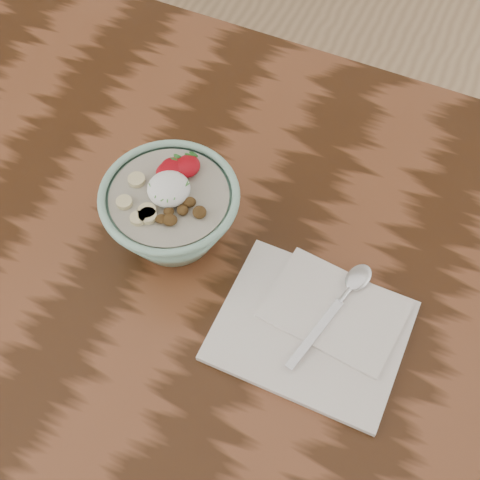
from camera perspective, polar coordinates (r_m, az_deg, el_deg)
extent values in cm
cube|color=#371D0D|center=(104.12, -8.31, 1.43)|extent=(160.00, 90.00, 4.00)
cylinder|color=#8DBEA7|center=(99.27, -5.57, 0.45)|extent=(8.52, 8.52, 1.22)
torus|color=#8DBEA7|center=(91.08, -6.09, 3.81)|extent=(19.38, 19.38, 1.12)
cylinder|color=#B8B098|center=(91.57, -6.05, 3.59)|extent=(16.43, 16.43, 1.01)
ellipsoid|color=white|center=(90.43, -6.10, 4.35)|extent=(5.86, 5.86, 3.22)
ellipsoid|color=#9D0711|center=(92.76, -5.83, 6.10)|extent=(3.39, 3.73, 1.87)
cone|color=#286623|center=(93.33, -5.42, 6.89)|extent=(1.40, 1.03, 1.52)
ellipsoid|color=#9D0711|center=(92.99, -4.82, 6.28)|extent=(2.93, 3.22, 1.61)
cone|color=#286623|center=(93.46, -4.47, 6.97)|extent=(1.40, 1.03, 1.52)
ellipsoid|color=#9D0711|center=(92.75, -4.52, 6.29)|extent=(3.54, 3.90, 1.95)
cone|color=#286623|center=(93.37, -4.10, 7.11)|extent=(1.40, 1.03, 1.52)
ellipsoid|color=#9D0711|center=(92.41, -6.13, 5.78)|extent=(3.39, 3.73, 1.86)
cone|color=#286623|center=(92.96, -5.71, 6.57)|extent=(1.40, 1.03, 1.52)
cylinder|color=beige|center=(89.54, -7.94, 2.43)|extent=(2.50, 2.50, 0.70)
cylinder|color=beige|center=(92.85, -8.82, 5.10)|extent=(2.39, 2.39, 0.70)
cylinder|color=beige|center=(89.12, -7.88, 2.05)|extent=(2.45, 2.45, 0.70)
cylinder|color=beige|center=(90.87, -9.86, 3.19)|extent=(2.18, 2.18, 0.70)
cylinder|color=beige|center=(89.09, -8.71, 1.84)|extent=(2.12, 2.12, 0.70)
ellipsoid|color=#513817|center=(88.47, -3.47, 2.38)|extent=(2.71, 2.75, 1.15)
ellipsoid|color=#513817|center=(89.51, -4.33, 3.24)|extent=(2.35, 2.24, 1.34)
ellipsoid|color=#513817|center=(90.22, -4.85, 3.59)|extent=(1.52, 1.58, 0.75)
ellipsoid|color=#513817|center=(88.04, -5.98, 1.69)|extent=(2.66, 2.63, 1.02)
ellipsoid|color=#513817|center=(88.48, -6.16, 1.90)|extent=(1.11, 1.53, 1.13)
ellipsoid|color=#513817|center=(89.06, -6.10, 2.44)|extent=(1.59, 1.52, 0.87)
ellipsoid|color=#513817|center=(88.96, -4.92, 2.57)|extent=(2.06, 2.14, 1.11)
ellipsoid|color=#513817|center=(88.46, -6.75, 1.80)|extent=(2.12, 2.09, 0.90)
cylinder|color=#498F3C|center=(88.55, -6.04, 3.67)|extent=(0.90, 1.00, 0.22)
cylinder|color=#498F3C|center=(90.19, -5.88, 5.11)|extent=(1.80, 0.24, 0.24)
cylinder|color=#498F3C|center=(89.04, -7.15, 3.91)|extent=(0.45, 1.35, 0.23)
cylinder|color=#498F3C|center=(89.83, -7.62, 4.51)|extent=(1.09, 0.93, 0.22)
cylinder|color=#498F3C|center=(90.34, -6.24, 5.18)|extent=(1.69, 0.57, 0.24)
cylinder|color=#498F3C|center=(88.54, -6.30, 3.62)|extent=(1.07, 1.61, 0.24)
cylinder|color=#498F3C|center=(89.45, -4.66, 4.64)|extent=(0.34, 1.83, 0.24)
cylinder|color=#498F3C|center=(90.66, -5.66, 5.53)|extent=(1.59, 1.15, 0.24)
cylinder|color=#498F3C|center=(89.69, -5.22, 4.77)|extent=(0.50, 1.19, 0.22)
cylinder|color=#498F3C|center=(90.45, -5.76, 5.34)|extent=(0.71, 1.62, 0.24)
cylinder|color=#498F3C|center=(89.49, -4.57, 4.68)|extent=(0.54, 1.06, 0.22)
cylinder|color=#498F3C|center=(89.90, -6.79, 4.72)|extent=(0.46, 1.32, 0.23)
cylinder|color=#498F3C|center=(88.49, -6.22, 3.58)|extent=(0.80, 1.33, 0.23)
cylinder|color=#498F3C|center=(88.65, -5.47, 3.84)|extent=(0.35, 1.56, 0.23)
cube|color=white|center=(92.10, 6.06, -7.70)|extent=(24.98, 20.20, 0.96)
cube|color=white|center=(92.96, 8.06, -5.94)|extent=(19.45, 14.34, 0.58)
cube|color=silver|center=(90.58, 6.41, -7.98)|extent=(4.02, 12.12, 0.37)
cylinder|color=silver|center=(93.65, 9.08, -4.49)|extent=(1.47, 3.26, 0.74)
ellipsoid|color=silver|center=(94.97, 10.08, -3.15)|extent=(4.30, 5.49, 1.01)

